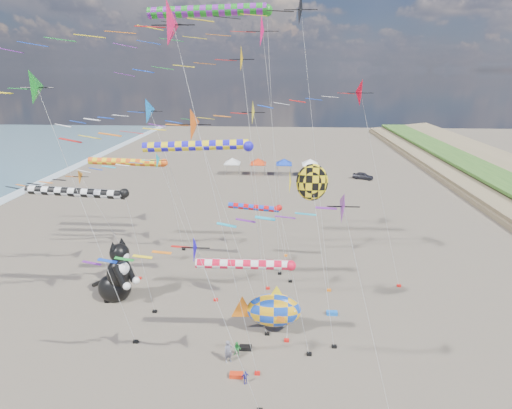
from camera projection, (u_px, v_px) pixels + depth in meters
The scene contains 30 objects.
delta_kite_0 at pixel (196, 260), 20.83m from camera, with size 8.38×1.72×11.18m.
delta_kite_1 at pixel (252, 33), 36.72m from camera, with size 16.18×3.30×24.46m.
delta_kite_2 at pixel (283, 12), 29.62m from camera, with size 15.36×2.75×25.08m.
delta_kite_3 at pixel (195, 129), 25.99m from camera, with size 12.85×2.40×17.22m.
delta_kite_4 at pixel (175, 29), 20.17m from camera, with size 12.53×2.49×22.86m.
delta_kite_5 at pixel (147, 166), 38.40m from camera, with size 10.93×1.87×11.94m.
delta_kite_6 at pixel (219, 63), 31.03m from camera, with size 12.63×2.25×21.39m.
delta_kite_7 at pixel (25, 91), 24.35m from camera, with size 11.95×2.41×19.59m.
delta_kite_8 at pixel (358, 96), 32.35m from camera, with size 12.57×2.42×18.85m.
delta_kite_9 at pixel (68, 179), 36.08m from camera, with size 10.77×1.54×11.28m.
delta_kite_10 at pixel (154, 114), 30.36m from camera, with size 10.61×2.12×17.54m.
delta_kite_11 at pixel (325, 217), 18.34m from camera, with size 9.29×1.71×14.17m.
delta_kite_12 at pixel (252, 116), 33.57m from camera, with size 11.15×2.24×17.17m.
windsock_0 at pixel (81, 193), 30.53m from camera, with size 9.30×0.74×10.85m.
windsock_1 at pixel (213, 12), 32.57m from camera, with size 11.49×0.96×24.42m.
windsock_2 at pixel (257, 208), 39.88m from camera, with size 6.76×0.62×6.66m.
windsock_3 at pixel (201, 147), 29.90m from camera, with size 9.59×0.78×14.37m.
windsock_4 at pixel (131, 162), 42.31m from camera, with size 9.78×0.81×10.51m.
windsock_5 at pixel (249, 265), 26.53m from camera, with size 8.01×0.70×7.45m.
angelfish_kite at pixel (309, 184), 27.51m from camera, with size 3.74×3.02×13.33m.
cat_inflatable at pixel (116, 269), 34.66m from camera, with size 4.38×2.19×5.92m, color black, non-canonical shape.
fish_inflatable at pixel (273, 310), 30.33m from camera, with size 5.52×2.05×4.15m.
person_adult at pixel (228, 352), 27.62m from camera, with size 0.62×0.40×1.69m, color slate.
child_green at pixel (237, 349), 28.34m from camera, with size 0.54×0.42×1.10m, color #218835.
child_blue at pixel (245, 377), 25.82m from camera, with size 0.56×0.23×0.95m, color navy.
kite_bag_0 at pixel (245, 348), 29.07m from camera, with size 0.90×0.44×0.30m, color black.
kite_bag_1 at pixel (332, 313), 33.23m from camera, with size 0.90×0.44×0.30m, color blue.
kite_bag_2 at pixel (236, 375), 26.46m from camera, with size 0.90×0.44×0.30m, color red.
tent_row at pixel (271, 159), 76.61m from camera, with size 19.20×4.20×3.80m.
parked_car at pixel (363, 176), 74.51m from camera, with size 1.53×3.80×1.29m, color #26262D.
Camera 1 is at (3.23, -15.42, 19.33)m, focal length 28.00 mm.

